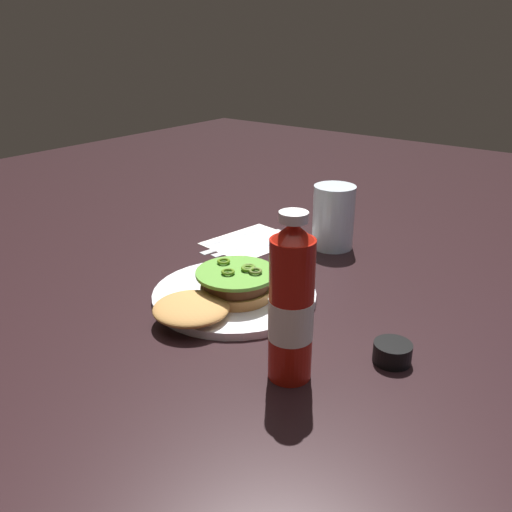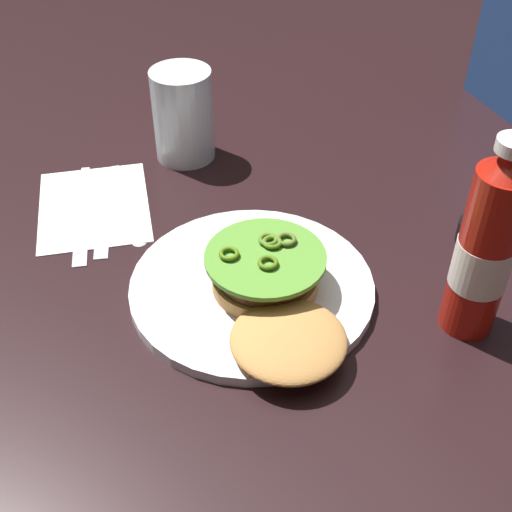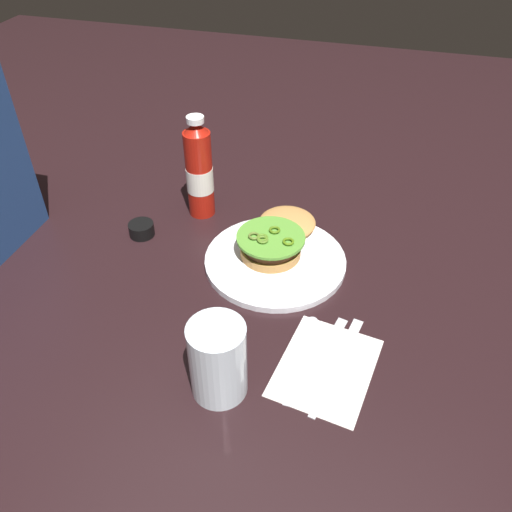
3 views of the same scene
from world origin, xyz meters
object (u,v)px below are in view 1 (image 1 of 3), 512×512
at_px(ketchup_bottle, 291,306).
at_px(spoon_utensil, 257,249).
at_px(napkin, 252,241).
at_px(steak_knife, 247,244).
at_px(butter_knife, 238,241).
at_px(dinner_plate, 234,295).
at_px(condiment_cup, 392,353).
at_px(burger_sandwich, 220,292).
at_px(fork_utensil, 232,237).
at_px(water_glass, 333,217).

relative_size(ketchup_bottle, spoon_utensil, 1.19).
height_order(ketchup_bottle, napkin, ketchup_bottle).
distance_m(ketchup_bottle, steak_knife, 0.49).
height_order(butter_knife, steak_knife, same).
height_order(napkin, steak_knife, steak_knife).
bearing_deg(dinner_plate, condiment_cup, 87.42).
relative_size(condiment_cup, napkin, 0.29).
bearing_deg(spoon_utensil, burger_sandwich, 24.55).
bearing_deg(dinner_plate, fork_utensil, -138.96).
height_order(dinner_plate, fork_utensil, dinner_plate).
bearing_deg(water_glass, ketchup_bottle, 23.66).
distance_m(dinner_plate, water_glass, 0.32).
bearing_deg(dinner_plate, spoon_utensil, -152.52).
bearing_deg(water_glass, dinner_plate, -1.73).
relative_size(burger_sandwich, fork_utensil, 1.29).
bearing_deg(butter_knife, napkin, 141.32).
bearing_deg(water_glass, butter_knife, -58.02).
bearing_deg(condiment_cup, butter_knife, -115.46).
xyz_separation_m(burger_sandwich, fork_utensil, (-0.27, -0.20, -0.03)).
xyz_separation_m(ketchup_bottle, condiment_cup, (-0.12, 0.10, -0.09)).
bearing_deg(steak_knife, dinner_plate, 33.58).
bearing_deg(condiment_cup, napkin, -118.93).
distance_m(fork_utensil, butter_knife, 0.03).
height_order(condiment_cup, spoon_utensil, condiment_cup).
xyz_separation_m(condiment_cup, spoon_utensil, (-0.21, -0.41, -0.01)).
bearing_deg(steak_knife, fork_utensil, -106.08).
relative_size(water_glass, napkin, 0.72).
bearing_deg(water_glass, condiment_cup, 41.40).
relative_size(ketchup_bottle, water_glass, 1.72).
distance_m(water_glass, butter_knife, 0.22).
xyz_separation_m(condiment_cup, butter_knife, (-0.22, -0.47, -0.01)).
bearing_deg(ketchup_bottle, dinner_plate, -122.33).
relative_size(fork_utensil, spoon_utensil, 0.90).
bearing_deg(burger_sandwich, condiment_cup, 96.30).
relative_size(dinner_plate, fork_utensil, 1.61).
xyz_separation_m(butter_knife, spoon_utensil, (0.01, 0.06, 0.00)).
height_order(napkin, spoon_utensil, spoon_utensil).
bearing_deg(ketchup_bottle, fork_utensil, -131.44).
distance_m(dinner_plate, burger_sandwich, 0.05).
bearing_deg(napkin, water_glass, 118.56).
bearing_deg(ketchup_bottle, napkin, -136.02).
relative_size(water_glass, condiment_cup, 2.49).
height_order(water_glass, butter_knife, water_glass).
bearing_deg(fork_utensil, ketchup_bottle, 48.56).
bearing_deg(steak_knife, water_glass, 127.43).
distance_m(burger_sandwich, fork_utensil, 0.34).
height_order(condiment_cup, napkin, condiment_cup).
distance_m(steak_knife, spoon_utensil, 0.04).
bearing_deg(fork_utensil, spoon_utensil, 74.56).
height_order(ketchup_bottle, water_glass, ketchup_bottle).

